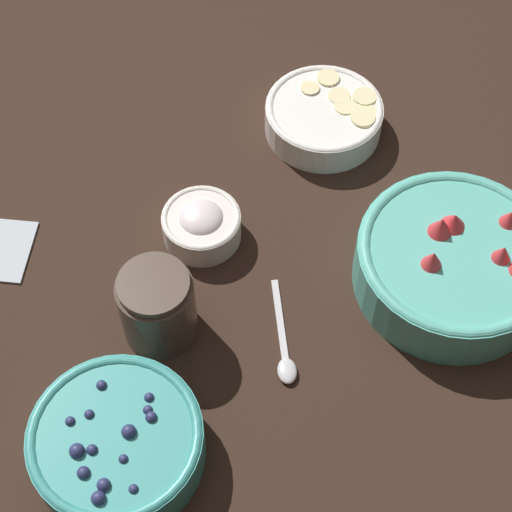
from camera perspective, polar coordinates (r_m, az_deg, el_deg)
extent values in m
plane|color=black|center=(1.01, -1.26, -3.02)|extent=(4.00, 4.00, 0.00)
cylinder|color=#56B7A8|center=(1.03, 12.96, -0.60)|extent=(0.23, 0.23, 0.07)
torus|color=#56B7A8|center=(1.00, 13.26, 0.28)|extent=(0.23, 0.23, 0.02)
cylinder|color=red|center=(1.01, 13.16, -0.03)|extent=(0.18, 0.18, 0.02)
cone|color=red|center=(0.97, 11.68, -0.25)|extent=(0.03, 0.03, 0.03)
cone|color=red|center=(1.00, 16.11, 0.14)|extent=(0.03, 0.03, 0.03)
cone|color=red|center=(1.00, 12.21, 1.92)|extent=(0.04, 0.04, 0.03)
cone|color=red|center=(1.03, 16.57, 2.43)|extent=(0.03, 0.03, 0.02)
cone|color=red|center=(1.01, 13.04, 2.26)|extent=(0.04, 0.04, 0.02)
cylinder|color=teal|center=(0.92, -9.20, -12.29)|extent=(0.18, 0.18, 0.05)
torus|color=teal|center=(0.90, -9.41, -11.75)|extent=(0.18, 0.18, 0.01)
cylinder|color=navy|center=(0.90, -9.34, -11.94)|extent=(0.15, 0.15, 0.02)
sphere|color=navy|center=(0.89, -10.87, -12.58)|extent=(0.01, 0.01, 0.01)
sphere|color=navy|center=(0.87, -10.46, -15.60)|extent=(0.01, 0.01, 0.01)
sphere|color=navy|center=(0.90, -7.00, -10.63)|extent=(0.01, 0.01, 0.01)
sphere|color=navy|center=(0.88, -10.12, -14.80)|extent=(0.01, 0.01, 0.01)
sphere|color=navy|center=(0.89, -11.43, -13.99)|extent=(0.01, 0.01, 0.01)
sphere|color=navy|center=(0.90, -7.22, -10.16)|extent=(0.01, 0.01, 0.01)
sphere|color=navy|center=(0.87, -8.17, -15.13)|extent=(0.01, 0.01, 0.01)
sphere|color=navy|center=(0.88, -8.83, -13.24)|extent=(0.01, 0.01, 0.01)
sphere|color=navy|center=(0.91, -11.05, -10.33)|extent=(0.01, 0.01, 0.01)
sphere|color=navy|center=(0.91, -7.14, -9.35)|extent=(0.01, 0.01, 0.01)
sphere|color=navy|center=(0.92, -10.26, -8.49)|extent=(0.01, 0.01, 0.01)
sphere|color=navy|center=(0.89, -8.48, -11.51)|extent=(0.02, 0.02, 0.02)
sphere|color=navy|center=(0.89, -11.85, -12.60)|extent=(0.02, 0.02, 0.02)
sphere|color=navy|center=(0.91, -12.28, -10.73)|extent=(0.01, 0.01, 0.01)
cylinder|color=white|center=(1.16, 4.52, 9.13)|extent=(0.16, 0.16, 0.04)
torus|color=white|center=(1.15, 4.58, 9.76)|extent=(0.16, 0.16, 0.01)
cylinder|color=beige|center=(1.15, 4.56, 9.54)|extent=(0.13, 0.13, 0.01)
cylinder|color=beige|center=(1.16, 7.25, 10.47)|extent=(0.03, 0.03, 0.01)
cylinder|color=beige|center=(1.17, 3.62, 11.07)|extent=(0.03, 0.03, 0.01)
cylinder|color=beige|center=(1.18, 4.82, 11.71)|extent=(0.03, 0.03, 0.01)
cylinder|color=beige|center=(1.16, 5.55, 10.55)|extent=(0.03, 0.03, 0.00)
cylinder|color=beige|center=(1.14, 7.14, 9.11)|extent=(0.03, 0.03, 0.01)
cylinder|color=beige|center=(1.15, 5.97, 9.87)|extent=(0.03, 0.03, 0.00)
cylinder|color=beige|center=(1.14, 7.36, 9.41)|extent=(0.03, 0.03, 0.00)
cylinder|color=silver|center=(1.05, -3.64, 1.99)|extent=(0.10, 0.10, 0.04)
torus|color=silver|center=(1.04, -3.69, 2.54)|extent=(0.10, 0.10, 0.01)
cylinder|color=silver|center=(1.04, -3.67, 2.36)|extent=(0.08, 0.08, 0.01)
ellipsoid|color=silver|center=(1.04, -3.69, 2.54)|extent=(0.05, 0.05, 0.02)
cylinder|color=#4C3D33|center=(0.96, -6.58, -3.44)|extent=(0.09, 0.09, 0.09)
cylinder|color=#472819|center=(0.97, -6.54, -3.66)|extent=(0.07, 0.07, 0.07)
cylinder|color=#4C3D33|center=(0.92, -6.88, -1.90)|extent=(0.08, 0.08, 0.01)
cube|color=silver|center=(1.00, 1.61, -4.28)|extent=(0.04, 0.11, 0.01)
ellipsoid|color=silver|center=(0.97, 2.09, -7.67)|extent=(0.03, 0.04, 0.01)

